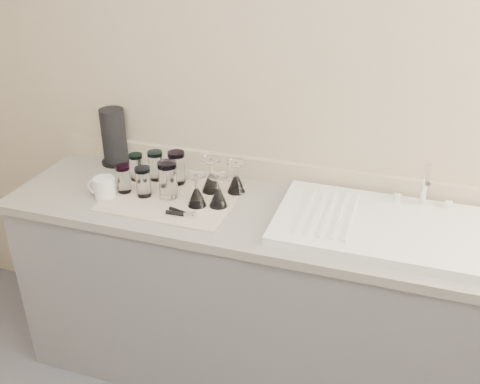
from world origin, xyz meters
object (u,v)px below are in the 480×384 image
(tumbler_lavender, at_px, (168,180))
(goblet_back_right, at_px, (236,182))
(goblet_back_left, at_px, (211,180))
(paper_towel_roll, at_px, (114,137))
(tumbler_teal, at_px, (136,167))
(goblet_front_left, at_px, (197,195))
(sink_unit, at_px, (382,226))
(white_mug, at_px, (104,188))
(can_opener, at_px, (182,213))
(tumbler_blue, at_px, (143,182))
(tumbler_magenta, at_px, (124,179))
(tumbler_purple, at_px, (177,167))
(goblet_front_right, at_px, (218,196))
(tumbler_cyan, at_px, (156,166))

(tumbler_lavender, bearing_deg, goblet_back_right, 27.92)
(goblet_back_left, relative_size, paper_towel_roll, 0.56)
(tumbler_lavender, relative_size, goblet_back_right, 1.13)
(tumbler_teal, xyz_separation_m, goblet_front_left, (0.35, -0.14, -0.01))
(sink_unit, height_order, white_mug, sink_unit)
(tumbler_teal, distance_m, can_opener, 0.41)
(goblet_back_right, bearing_deg, tumbler_blue, -156.67)
(white_mug, bearing_deg, tumbler_magenta, 44.69)
(tumbler_teal, height_order, goblet_back_right, goblet_back_right)
(tumbler_teal, xyz_separation_m, goblet_back_right, (0.47, 0.02, -0.01))
(goblet_front_left, relative_size, paper_towel_roll, 0.52)
(tumbler_blue, bearing_deg, goblet_back_left, 26.90)
(tumbler_purple, xyz_separation_m, goblet_front_right, (0.25, -0.14, -0.03))
(tumbler_lavender, xyz_separation_m, goblet_back_right, (0.26, 0.14, -0.03))
(tumbler_purple, distance_m, goblet_front_right, 0.29)
(tumbler_purple, relative_size, goblet_front_left, 1.05)
(tumbler_teal, bearing_deg, can_opener, -36.14)
(goblet_front_left, distance_m, goblet_front_right, 0.09)
(goblet_front_right, height_order, white_mug, goblet_front_right)
(tumbler_cyan, relative_size, goblet_back_right, 0.95)
(tumbler_teal, distance_m, tumbler_cyan, 0.09)
(tumbler_blue, xyz_separation_m, white_mug, (-0.16, -0.06, -0.03))
(sink_unit, distance_m, paper_towel_roll, 1.33)
(tumbler_teal, xyz_separation_m, tumbler_lavender, (0.21, -0.11, 0.02))
(sink_unit, relative_size, tumbler_lavender, 5.05)
(tumbler_lavender, relative_size, goblet_front_left, 1.13)
(tumbler_cyan, distance_m, tumbler_blue, 0.16)
(tumbler_teal, bearing_deg, white_mug, -106.43)
(paper_towel_roll, bearing_deg, tumbler_purple, -17.87)
(tumbler_blue, bearing_deg, goblet_front_right, 2.67)
(tumbler_magenta, relative_size, goblet_front_right, 0.88)
(goblet_front_right, bearing_deg, goblet_back_left, 123.15)
(tumbler_lavender, relative_size, goblet_back_left, 1.05)
(tumbler_magenta, xyz_separation_m, tumbler_lavender, (0.21, 0.01, 0.02))
(tumbler_lavender, bearing_deg, tumbler_teal, 151.77)
(tumbler_magenta, distance_m, paper_towel_roll, 0.35)
(tumbler_blue, height_order, goblet_back_right, goblet_back_right)
(tumbler_purple, distance_m, paper_towel_roll, 0.41)
(goblet_back_left, bearing_deg, sink_unit, -6.60)
(goblet_back_left, height_order, goblet_front_left, goblet_back_left)
(tumbler_teal, relative_size, goblet_front_left, 0.86)
(paper_towel_roll, bearing_deg, goblet_front_right, -22.74)
(tumbler_cyan, relative_size, goblet_front_right, 0.97)
(goblet_back_right, xyz_separation_m, paper_towel_roll, (-0.66, 0.12, 0.08))
(can_opener, bearing_deg, goblet_front_left, 75.02)
(white_mug, bearing_deg, tumbler_lavender, 15.97)
(tumbler_magenta, bearing_deg, sink_unit, 2.10)
(tumbler_lavender, height_order, paper_towel_roll, paper_towel_roll)
(sink_unit, bearing_deg, goblet_back_left, 173.40)
(tumbler_blue, bearing_deg, tumbler_cyan, 97.17)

